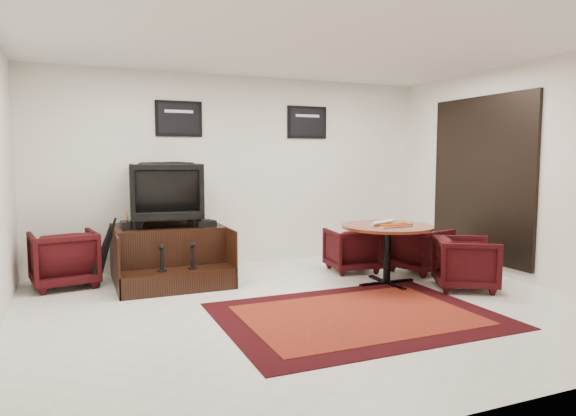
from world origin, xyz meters
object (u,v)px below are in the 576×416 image
Objects in this scene: shine_podium at (169,255)px; table_chair_window at (421,247)px; shine_chair at (165,190)px; table_chair_corner at (466,261)px; table_chair_back at (352,248)px; meeting_table at (387,232)px; armchair_side at (64,256)px.

shine_podium is 3.46m from table_chair_window.
table_chair_corner is (3.26, -2.02, -0.82)m from shine_chair.
table_chair_corner is at bearing 125.17° from table_chair_back.
meeting_table is 1.00m from table_chair_corner.
table_chair_back is 0.96m from table_chair_window.
armchair_side is (-1.26, 0.01, -0.79)m from shine_chair.
table_chair_back is at bearing -10.60° from shine_podium.
armchair_side is 0.67× the size of meeting_table.
shine_podium is at bearing 59.75° from table_chair_window.
table_chair_window is (4.60, -1.04, -0.03)m from armchair_side.
table_chair_corner is at bearing -29.99° from shine_podium.
table_chair_back is (-0.04, 0.83, -0.33)m from meeting_table.
table_chair_window is (3.34, -0.89, 0.02)m from shine_podium.
shine_chair is at bearing 57.47° from table_chair_window.
meeting_table is 1.64× the size of table_chair_window.
table_chair_corner is (-0.08, -0.99, -0.00)m from table_chair_window.
shine_chair is 0.80× the size of meeting_table.
meeting_table is at bearing 99.05° from table_chair_back.
armchair_side is (-1.26, 0.15, 0.06)m from shine_podium.
shine_chair is 3.92m from table_chair_corner.
shine_podium is at bearing 163.74° from armchair_side.
shine_chair reaches higher than table_chair_window.
table_chair_window is at bearing 160.15° from table_chair_back.
shine_chair is at bearing -7.36° from table_chair_back.
shine_podium is 2.12× the size of table_chair_back.
meeting_table reaches higher than table_chair_window.
shine_chair is 2.69m from table_chair_back.
armchair_side reaches higher than shine_podium.
shine_podium is at bearing 95.25° from shine_chair.
armchair_side is 4.96m from table_chair_corner.
table_chair_corner is at bearing 146.49° from armchair_side.
armchair_side is 4.72m from table_chair_window.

